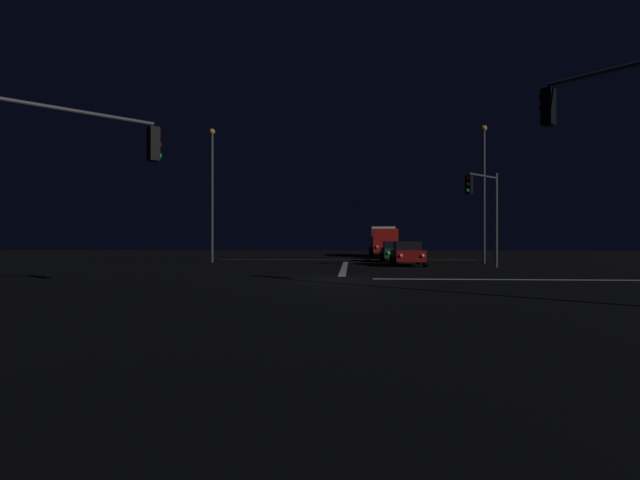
% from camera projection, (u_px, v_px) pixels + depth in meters
% --- Properties ---
extents(ground, '(120.00, 120.00, 0.10)m').
position_uv_depth(ground, '(341.00, 280.00, 20.06)').
color(ground, black).
extents(stop_line_north, '(0.35, 15.08, 0.01)m').
position_uv_depth(stop_line_north, '(344.00, 267.00, 28.82)').
color(stop_line_north, white).
rests_on(stop_line_north, ground).
extents(centre_line_ns, '(22.00, 0.15, 0.01)m').
position_uv_depth(centre_line_ns, '(346.00, 260.00, 40.40)').
color(centre_line_ns, yellow).
rests_on(centre_line_ns, ground).
extents(crosswalk_bar_east, '(15.08, 0.40, 0.01)m').
position_uv_depth(crosswalk_bar_east, '(557.00, 280.00, 19.48)').
color(crosswalk_bar_east, white).
rests_on(crosswalk_bar_east, ground).
extents(sedan_red, '(2.02, 4.33, 1.57)m').
position_uv_depth(sedan_red, '(407.00, 253.00, 30.64)').
color(sedan_red, maroon).
rests_on(sedan_red, ground).
extents(sedan_green, '(2.02, 4.33, 1.57)m').
position_uv_depth(sedan_green, '(394.00, 251.00, 36.68)').
color(sedan_green, '#14512D').
rests_on(sedan_green, ground).
extents(sedan_silver, '(2.02, 4.33, 1.57)m').
position_uv_depth(sedan_silver, '(392.00, 250.00, 42.26)').
color(sedan_silver, '#B7B7BC').
rests_on(sedan_silver, ground).
extents(box_truck, '(2.68, 8.28, 3.08)m').
position_uv_depth(box_truck, '(383.00, 240.00, 49.72)').
color(box_truck, red).
rests_on(box_truck, ground).
extents(traffic_signal_ne, '(2.46, 2.46, 5.70)m').
position_uv_depth(traffic_signal_ne, '(485.00, 202.00, 27.73)').
color(traffic_signal_ne, '#4C4C51').
rests_on(traffic_signal_ne, ground).
extents(traffic_signal_sw, '(3.77, 3.77, 5.55)m').
position_uv_depth(traffic_signal_sw, '(58.00, 158.00, 12.98)').
color(traffic_signal_sw, '#4C4C51').
rests_on(traffic_signal_sw, ground).
extents(streetlamp_left_near, '(0.44, 0.44, 9.93)m').
position_uv_depth(streetlamp_left_near, '(212.00, 186.00, 35.08)').
color(streetlamp_left_near, '#424247').
rests_on(streetlamp_left_near, ground).
extents(streetlamp_right_near, '(0.44, 0.44, 9.87)m').
position_uv_depth(streetlamp_right_near, '(484.00, 184.00, 33.77)').
color(streetlamp_right_near, '#424247').
rests_on(streetlamp_right_near, ground).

